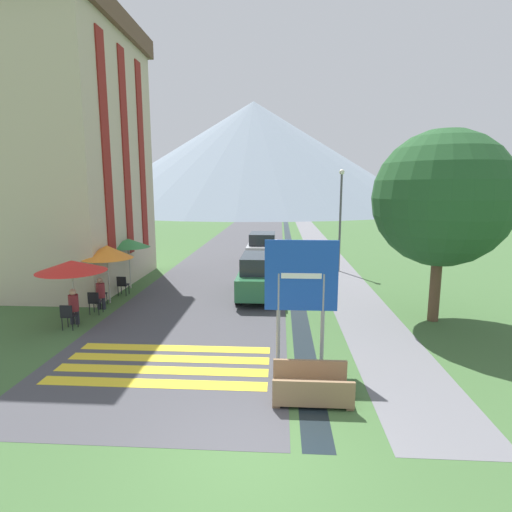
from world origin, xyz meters
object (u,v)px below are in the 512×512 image
(hotel_building, at_px, (65,144))
(person_seated_near, at_px, (74,305))
(parked_car_near, at_px, (259,276))
(cafe_chair_far_right, at_px, (122,284))
(cafe_chair_middle, at_px, (99,293))
(cafe_chair_nearest, at_px, (68,315))
(cafe_umbrella_middle_orange, at_px, (107,252))
(person_seated_far, at_px, (101,292))
(streetlamp, at_px, (340,212))
(cafe_chair_near_right, at_px, (95,301))
(footbridge, at_px, (311,388))
(tree_by_path, at_px, (442,199))
(road_sign, at_px, (301,285))
(parked_car_far, at_px, (263,247))
(cafe_umbrella_front_red, at_px, (71,266))
(cafe_umbrella_rear_green, at_px, (128,243))

(hotel_building, distance_m, person_seated_near, 8.71)
(parked_car_near, distance_m, cafe_chair_far_right, 5.86)
(person_seated_near, bearing_deg, cafe_chair_middle, 92.78)
(cafe_chair_nearest, bearing_deg, cafe_umbrella_middle_orange, 80.66)
(parked_car_near, xyz_separation_m, cafe_chair_nearest, (-5.97, -4.41, -0.40))
(person_seated_near, relative_size, person_seated_far, 1.01)
(person_seated_far, bearing_deg, streetlamp, 37.52)
(cafe_chair_near_right, bearing_deg, footbridge, -13.05)
(footbridge, bearing_deg, cafe_chair_near_right, 143.87)
(footbridge, height_order, streetlamp, streetlamp)
(streetlamp, xyz_separation_m, tree_by_path, (2.10, -8.25, 0.95))
(road_sign, height_order, cafe_chair_near_right, road_sign)
(parked_car_far, distance_m, person_seated_far, 11.81)
(cafe_chair_near_right, distance_m, cafe_umbrella_middle_orange, 2.15)
(streetlamp, bearing_deg, road_sign, -102.68)
(person_seated_near, xyz_separation_m, person_seated_far, (0.16, 1.69, -0.01))
(cafe_chair_far_right, height_order, cafe_chair_nearest, same)
(parked_car_near, distance_m, parked_car_far, 8.18)
(cafe_umbrella_middle_orange, xyz_separation_m, person_seated_near, (-0.12, -2.54, -1.40))
(cafe_chair_middle, distance_m, cafe_umbrella_middle_orange, 1.63)
(road_sign, relative_size, cafe_umbrella_front_red, 1.46)
(cafe_umbrella_front_red, distance_m, cafe_umbrella_rear_green, 4.93)
(cafe_chair_nearest, bearing_deg, footbridge, -35.39)
(parked_car_near, bearing_deg, cafe_chair_near_right, -154.44)
(cafe_chair_near_right, relative_size, cafe_umbrella_middle_orange, 0.36)
(cafe_umbrella_middle_orange, bearing_deg, cafe_chair_middle, -119.73)
(parked_car_far, distance_m, cafe_chair_near_right, 12.34)
(cafe_chair_far_right, bearing_deg, tree_by_path, -33.21)
(person_seated_far, height_order, tree_by_path, tree_by_path)
(parked_car_far, height_order, cafe_chair_far_right, parked_car_far)
(cafe_chair_nearest, bearing_deg, cafe_chair_near_right, 76.87)
(cafe_chair_near_right, height_order, person_seated_near, person_seated_near)
(cafe_umbrella_front_red, xyz_separation_m, cafe_umbrella_middle_orange, (0.10, 2.52, 0.07))
(cafe_chair_near_right, height_order, cafe_umbrella_rear_green, cafe_umbrella_rear_green)
(cafe_chair_far_right, xyz_separation_m, cafe_chair_middle, (-0.32, -1.51, 0.00))
(cafe_chair_middle, height_order, cafe_chair_nearest, same)
(parked_car_near, bearing_deg, streetlamp, 53.20)
(footbridge, relative_size, streetlamp, 0.31)
(cafe_umbrella_front_red, relative_size, person_seated_near, 1.83)
(road_sign, xyz_separation_m, tree_by_path, (4.81, 3.79, 2.09))
(footbridge, relative_size, tree_by_path, 0.26)
(cafe_umbrella_front_red, xyz_separation_m, tree_by_path, (12.27, 1.12, 2.21))
(footbridge, relative_size, cafe_chair_far_right, 2.00)
(road_sign, xyz_separation_m, cafe_umbrella_rear_green, (-7.42, 7.60, -0.02))
(parked_car_far, distance_m, person_seated_near, 13.39)
(footbridge, relative_size, person_seated_far, 1.39)
(hotel_building, relative_size, tree_by_path, 1.88)
(tree_by_path, bearing_deg, footbridge, -130.09)
(parked_car_far, xyz_separation_m, person_seated_near, (-5.84, -12.04, -0.23))
(cafe_chair_near_right, xyz_separation_m, streetlamp, (9.98, 8.32, 2.74))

